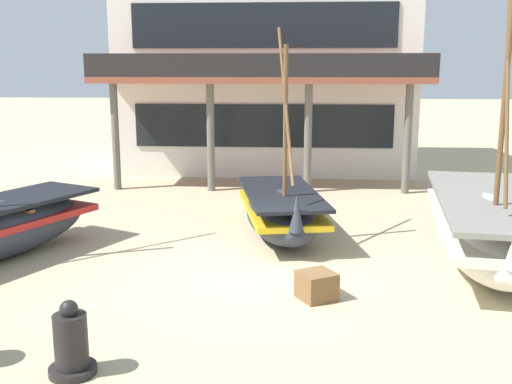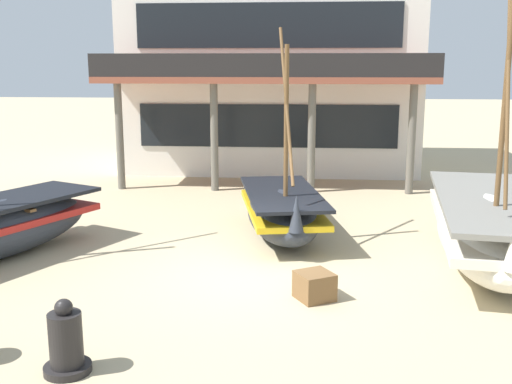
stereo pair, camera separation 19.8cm
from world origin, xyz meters
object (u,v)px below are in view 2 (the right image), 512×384
cargo_crate (314,286)px  harbor_building_main (273,75)px  fishing_boat_centre_large (488,228)px  fishing_boat_near_left (282,212)px  capstan_winch (66,343)px

cargo_crate → harbor_building_main: harbor_building_main is taller
fishing_boat_centre_large → harbor_building_main: size_ratio=0.60×
cargo_crate → harbor_building_main: (-1.56, 14.29, 3.29)m
fishing_boat_near_left → harbor_building_main: 10.94m
fishing_boat_near_left → fishing_boat_centre_large: fishing_boat_centre_large is taller
fishing_boat_centre_large → cargo_crate: size_ratio=11.60×
harbor_building_main → capstan_winch: bearing=-95.6°
capstan_winch → harbor_building_main: bearing=84.4°
fishing_boat_centre_large → capstan_winch: fishing_boat_centre_large is taller
fishing_boat_centre_large → capstan_winch: size_ratio=6.53×
cargo_crate → harbor_building_main: size_ratio=0.05×
fishing_boat_near_left → capstan_winch: bearing=-111.0°
capstan_winch → harbor_building_main: harbor_building_main is taller
cargo_crate → fishing_boat_centre_large: bearing=31.2°
capstan_winch → cargo_crate: bearing=40.8°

